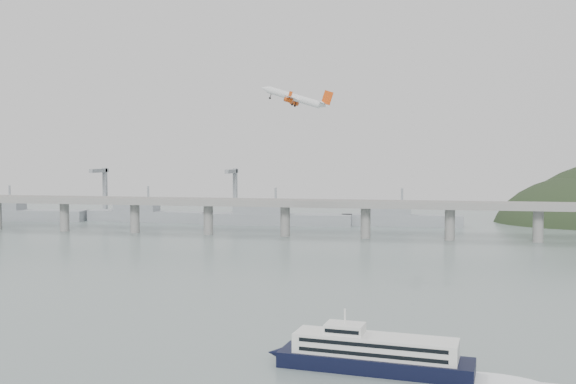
# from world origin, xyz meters

# --- Properties ---
(ground) EXTENTS (900.00, 900.00, 0.00)m
(ground) POSITION_xyz_m (0.00, 0.00, 0.00)
(ground) COLOR slate
(ground) RESTS_ON ground
(bridge) EXTENTS (800.00, 22.00, 23.90)m
(bridge) POSITION_xyz_m (-1.15, 200.00, 17.65)
(bridge) COLOR gray
(bridge) RESTS_ON ground
(distant_fleet) EXTENTS (453.00, 60.90, 40.00)m
(distant_fleet) POSITION_xyz_m (-155.36, 265.08, 6.22)
(distant_fleet) COLOR gray
(distant_fleet) RESTS_ON ground
(ferry) EXTENTS (75.55, 19.82, 14.27)m
(ferry) POSITION_xyz_m (41.79, -51.80, 3.87)
(ferry) COLOR black
(ferry) RESTS_ON ground
(airliner) EXTENTS (34.64, 31.35, 12.73)m
(airliner) POSITION_xyz_m (-3.94, 93.40, 76.73)
(airliner) COLOR white
(airliner) RESTS_ON ground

